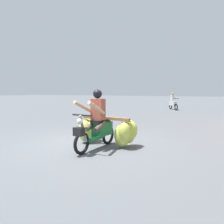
% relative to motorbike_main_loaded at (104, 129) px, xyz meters
% --- Properties ---
extents(ground_plane, '(120.00, 120.00, 0.00)m').
position_rel_motorbike_main_loaded_xyz_m(ground_plane, '(-0.46, -0.06, -0.48)').
color(ground_plane, '#56595E').
extents(motorbike_main_loaded, '(1.82, 1.95, 1.58)m').
position_rel_motorbike_main_loaded_xyz_m(motorbike_main_loaded, '(0.00, 0.00, 0.00)').
color(motorbike_main_loaded, black).
rests_on(motorbike_main_loaded, ground).
extents(motorbike_distant_ahead_left, '(0.96, 1.41, 1.40)m').
position_rel_motorbike_main_loaded_xyz_m(motorbike_distant_ahead_left, '(-0.27, 13.02, 0.09)').
color(motorbike_distant_ahead_left, black).
rests_on(motorbike_distant_ahead_left, ground).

